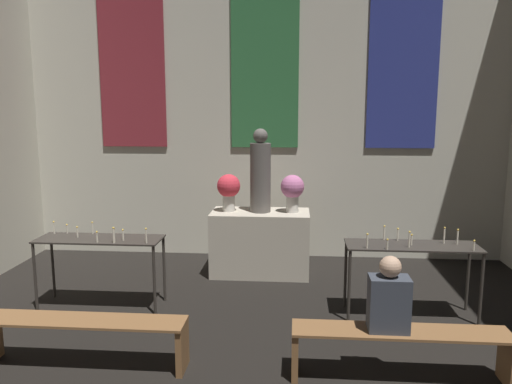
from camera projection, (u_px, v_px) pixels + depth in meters
wall_back at (265, 81)px, 8.07m from camera, size 8.00×0.16×5.74m
altar at (260, 243)px, 7.47m from camera, size 1.45×0.73×0.95m
statue at (260, 174)px, 7.30m from camera, size 0.30×0.30×1.23m
flower_vase_left at (229, 189)px, 7.37m from camera, size 0.35×0.35×0.56m
flower_vase_right at (292, 190)px, 7.30m from camera, size 0.35×0.35×0.56m
candle_rack_left at (100, 246)px, 6.18m from camera, size 1.54×0.51×1.08m
candle_rack_right at (412, 253)px, 5.88m from camera, size 1.54×0.51×1.08m
pew_back_left at (84, 332)px, 4.78m from camera, size 1.97×0.36×0.48m
pew_back_right at (400, 344)px, 4.54m from camera, size 1.97×0.36×0.48m
person_seated at (389, 298)px, 4.48m from camera, size 0.36×0.24×0.69m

